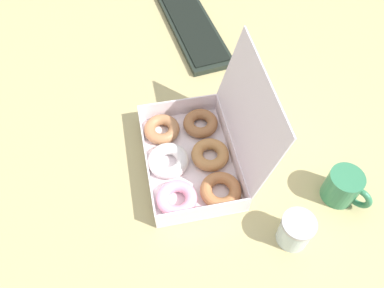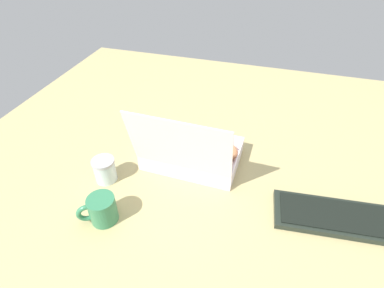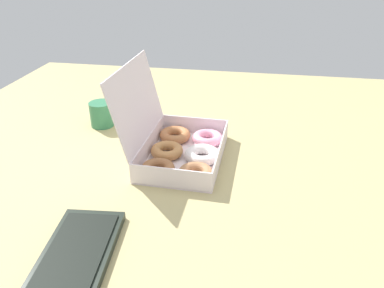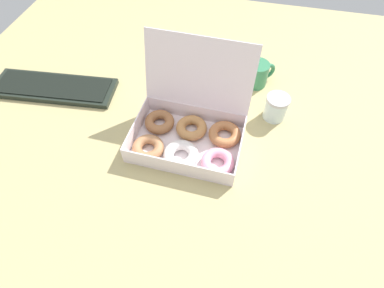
{
  "view_description": "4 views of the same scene",
  "coord_description": "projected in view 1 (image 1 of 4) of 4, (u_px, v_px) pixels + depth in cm",
  "views": [
    {
      "loc": [
        52.72,
        -12.96,
        81.93
      ],
      "look_at": [
        -0.17,
        -0.37,
        5.22
      ],
      "focal_mm": 35.0,
      "sensor_mm": 36.0,
      "label": 1
    },
    {
      "loc": [
        -21.31,
        77.44,
        73.45
      ],
      "look_at": [
        2.49,
        -3.21,
        5.73
      ],
      "focal_mm": 28.0,
      "sensor_mm": 36.0,
      "label": 2
    },
    {
      "loc": [
        -93.69,
        -20.18,
        57.07
      ],
      "look_at": [
        1.06,
        -3.89,
        5.33
      ],
      "focal_mm": 35.0,
      "sensor_mm": 36.0,
      "label": 3
    },
    {
      "loc": [
        15.59,
        -55.1,
        74.56
      ],
      "look_at": [
        3.72,
        -3.33,
        3.37
      ],
      "focal_mm": 28.0,
      "sensor_mm": 36.0,
      "label": 4
    }
  ],
  "objects": [
    {
      "name": "glass_jar",
      "position": [
        295.0,
        231.0,
        0.82
      ],
      "size": [
        7.49,
        7.49,
        8.46
      ],
      "color": "silver",
      "rests_on": "ground_plane"
    },
    {
      "name": "coffee_mug",
      "position": [
        344.0,
        187.0,
        0.88
      ],
      "size": [
        10.61,
        8.83,
        8.62
      ],
      "color": "#337B52",
      "rests_on": "ground_plane"
    },
    {
      "name": "donut_box",
      "position": [
        195.0,
        154.0,
        0.94
      ],
      "size": [
        34.49,
        29.25,
        27.78
      ],
      "color": "white",
      "rests_on": "ground_plane"
    },
    {
      "name": "keyboard",
      "position": [
        193.0,
        27.0,
        1.27
      ],
      "size": [
        44.59,
        17.76,
        2.2
      ],
      "color": "black",
      "rests_on": "ground_plane"
    },
    {
      "name": "ground_plane",
      "position": [
        194.0,
        158.0,
        0.99
      ],
      "size": [
        180.0,
        180.0,
        2.0
      ],
      "primitive_type": "cube",
      "color": "tan"
    }
  ]
}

